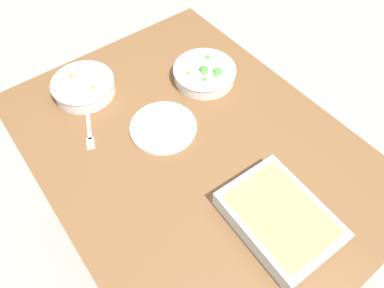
# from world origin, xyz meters

# --- Properties ---
(ground_plane) EXTENTS (6.00, 6.00, 0.00)m
(ground_plane) POSITION_xyz_m (0.00, 0.00, 0.00)
(ground_plane) COLOR #9E9389
(dining_table) EXTENTS (1.20, 0.90, 0.74)m
(dining_table) POSITION_xyz_m (0.00, 0.00, 0.65)
(dining_table) COLOR brown
(dining_table) RESTS_ON ground_plane
(stew_bowl) EXTENTS (0.22, 0.22, 0.06)m
(stew_bowl) POSITION_xyz_m (0.41, 0.16, 0.77)
(stew_bowl) COLOR silver
(stew_bowl) RESTS_ON dining_table
(broccoli_bowl) EXTENTS (0.23, 0.23, 0.07)m
(broccoli_bowl) POSITION_xyz_m (0.21, -0.22, 0.77)
(broccoli_bowl) COLOR silver
(broccoli_bowl) RESTS_ON dining_table
(baking_dish) EXTENTS (0.31, 0.23, 0.06)m
(baking_dish) POSITION_xyz_m (-0.35, -0.02, 0.77)
(baking_dish) COLOR silver
(baking_dish) RESTS_ON dining_table
(side_plate) EXTENTS (0.22, 0.22, 0.01)m
(side_plate) POSITION_xyz_m (0.11, 0.04, 0.75)
(side_plate) COLOR silver
(side_plate) RESTS_ON dining_table
(spoon_by_stew) EXTENTS (0.15, 0.12, 0.01)m
(spoon_by_stew) POSITION_xyz_m (0.38, 0.19, 0.74)
(spoon_by_stew) COLOR silver
(spoon_by_stew) RESTS_ON dining_table
(spoon_by_broccoli) EXTENTS (0.12, 0.15, 0.01)m
(spoon_by_broccoli) POSITION_xyz_m (0.18, -0.18, 0.74)
(spoon_by_broccoli) COLOR silver
(spoon_by_broccoli) RESTS_ON dining_table
(fork_on_table) EXTENTS (0.17, 0.09, 0.01)m
(fork_on_table) POSITION_xyz_m (0.25, 0.24, 0.74)
(fork_on_table) COLOR silver
(fork_on_table) RESTS_ON dining_table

